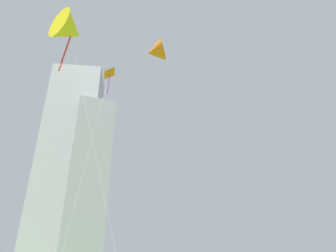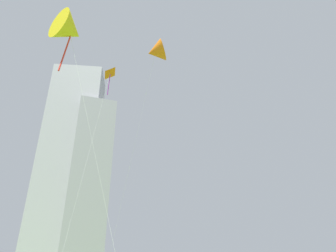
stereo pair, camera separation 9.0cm
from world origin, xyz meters
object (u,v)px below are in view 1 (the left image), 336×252
Objects in this scene: kite_flying_0 at (69,29)px; kite_flying_4 at (155,52)px; distant_highrise_0 at (68,159)px; kite_flying_3 at (109,76)px; distant_highrise_1 at (88,178)px.

kite_flying_0 is 0.64× the size of kite_flying_4.
distant_highrise_0 is at bearing 108.23° from kite_flying_4.
kite_flying_3 is 0.36× the size of distant_highrise_1.
kite_flying_3 is at bearing -74.50° from distant_highrise_0.
distant_highrise_1 is (-25.58, 108.17, 12.44)m from kite_flying_4.
distant_highrise_1 is at bearing 103.31° from kite_flying_4.
kite_flying_0 is 124.89m from distant_highrise_1.
kite_flying_3 is 0.27× the size of distant_highrise_0.
kite_flying_0 is at bearing -76.97° from distant_highrise_0.
kite_flying_4 is at bearing -89.94° from distant_highrise_1.
distant_highrise_1 reaches higher than kite_flying_4.
kite_flying_4 is 0.36× the size of distant_highrise_1.
distant_highrise_1 is (12.67, -7.95, -11.85)m from distant_highrise_0.
distant_highrise_0 is (-38.25, 116.12, 24.30)m from kite_flying_4.
kite_flying_0 is 22.34m from kite_flying_3.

